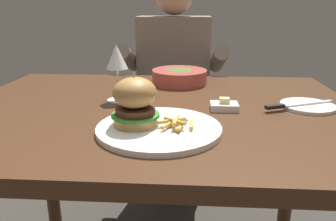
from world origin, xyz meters
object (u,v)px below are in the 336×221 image
burger_sandwich (135,102)px  diner_person (174,98)px  main_plate (159,129)px  table_knife (294,105)px  wine_glass (117,60)px  bread_plate (308,106)px  butter_dish (224,106)px  soup_bowl (179,76)px

burger_sandwich → diner_person: size_ratio=0.11×
main_plate → table_knife: bearing=28.1°
main_plate → burger_sandwich: bearing=174.5°
burger_sandwich → diner_person: (0.05, 0.93, -0.25)m
wine_glass → diner_person: size_ratio=0.15×
bread_plate → butter_dish: (-0.25, -0.04, 0.01)m
table_knife → main_plate: bearing=-151.9°
main_plate → burger_sandwich: (-0.06, 0.01, 0.07)m
bread_plate → soup_bowl: 0.49m
butter_dish → diner_person: size_ratio=0.07×
table_knife → soup_bowl: bearing=138.2°
wine_glass → diner_person: diner_person is taller
diner_person → table_knife: bearing=-62.0°
burger_sandwich → table_knife: 0.48m
butter_dish → main_plate: bearing=-133.4°
wine_glass → bread_plate: bearing=-3.5°
main_plate → table_knife: 0.43m
butter_dish → soup_bowl: soup_bowl is taller
table_knife → butter_dish: size_ratio=2.78×
butter_dish → diner_person: (-0.18, 0.75, -0.19)m
main_plate → diner_person: size_ratio=0.26×
bread_plate → burger_sandwich: bearing=-155.9°
diner_person → main_plate: bearing=-89.4°
bread_plate → table_knife: size_ratio=0.72×
wine_glass → table_knife: wine_glass is taller
wine_glass → soup_bowl: 0.33m
butter_dish → soup_bowl: 0.36m
table_knife → butter_dish: 0.21m
table_knife → burger_sandwich: bearing=-155.8°
burger_sandwich → diner_person: 0.96m
burger_sandwich → bread_plate: burger_sandwich is taller
main_plate → soup_bowl: (0.03, 0.51, 0.02)m
table_knife → butter_dish: butter_dish is taller
table_knife → diner_person: (-0.39, 0.73, -0.19)m
butter_dish → soup_bowl: (-0.14, 0.33, 0.02)m
diner_person → soup_bowl: bearing=-84.3°
burger_sandwich → bread_plate: (0.48, 0.22, -0.07)m
burger_sandwich → soup_bowl: bearing=79.9°
soup_bowl → main_plate: bearing=-93.6°
wine_glass → diner_person: bearing=78.0°
diner_person → butter_dish: bearing=-76.2°
burger_sandwich → wine_glass: size_ratio=0.73×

